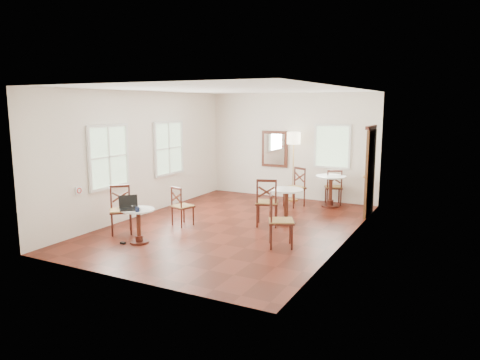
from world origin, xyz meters
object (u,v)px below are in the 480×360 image
at_px(laptop, 129,206).
at_px(mouse, 137,209).
at_px(chair_back_a, 334,187).
at_px(water_glass, 134,208).
at_px(cafe_table_back, 331,188).
at_px(cafe_table_near, 139,222).
at_px(chair_back_b, 295,187).
at_px(chair_near_b, 121,210).
at_px(navy_mug, 137,209).
at_px(power_adapter, 123,243).
at_px(chair_mid_b, 280,221).
at_px(chair_mid_a, 267,202).
at_px(chair_near_a, 182,206).
at_px(floor_lamp, 294,143).
at_px(cafe_table_mid, 286,202).

relative_size(laptop, mouse, 4.46).
bearing_deg(mouse, chair_back_a, 62.53).
bearing_deg(water_glass, cafe_table_back, 63.70).
bearing_deg(mouse, cafe_table_near, 110.90).
distance_m(chair_back_b, water_glass, 4.85).
bearing_deg(chair_near_b, water_glass, -75.76).
height_order(cafe_table_back, chair_back_b, chair_back_b).
relative_size(cafe_table_near, navy_mug, 5.89).
bearing_deg(navy_mug, power_adapter, -173.33).
bearing_deg(navy_mug, chair_mid_b, 26.68).
distance_m(chair_back_b, laptop, 4.86).
bearing_deg(chair_mid_a, mouse, 34.43).
bearing_deg(mouse, chair_back_b, 68.56).
height_order(chair_mid_b, power_adapter, chair_mid_b).
relative_size(chair_near_a, laptop, 1.92).
relative_size(cafe_table_back, chair_mid_a, 0.77).
xyz_separation_m(cafe_table_back, power_adapter, (-2.68, -5.01, -0.49)).
relative_size(laptop, navy_mug, 4.03).
xyz_separation_m(floor_lamp, navy_mug, (-1.15, -5.25, -0.91)).
relative_size(chair_mid_b, laptop, 2.22).
distance_m(cafe_table_mid, chair_mid_b, 1.70).
bearing_deg(chair_back_a, laptop, 40.04).
relative_size(chair_near_b, navy_mug, 8.70).
relative_size(cafe_table_mid, chair_back_a, 0.83).
bearing_deg(mouse, floor_lamp, 73.93).
height_order(chair_mid_b, laptop, chair_mid_b).
height_order(chair_near_a, chair_back_b, chair_back_b).
height_order(cafe_table_mid, chair_back_a, chair_back_a).
relative_size(cafe_table_back, water_glass, 8.59).
bearing_deg(chair_mid_a, cafe_table_mid, -151.25).
distance_m(cafe_table_back, chair_near_b, 5.48).
bearing_deg(cafe_table_near, chair_mid_a, 53.42).
relative_size(chair_near_b, floor_lamp, 0.52).
bearing_deg(floor_lamp, laptop, -105.60).
xyz_separation_m(chair_near_a, mouse, (0.01, -1.50, 0.26)).
bearing_deg(water_glass, chair_mid_a, 54.84).
xyz_separation_m(chair_mid_a, chair_back_b, (-0.14, 2.14, -0.03)).
xyz_separation_m(chair_near_b, power_adapter, (0.55, -0.58, -0.48)).
bearing_deg(cafe_table_back, power_adapter, -118.10).
distance_m(cafe_table_near, water_glass, 0.33).
bearing_deg(floor_lamp, chair_near_b, -113.58).
bearing_deg(water_glass, chair_near_a, 89.64).
bearing_deg(chair_mid_b, chair_mid_a, 7.06).
bearing_deg(chair_back_a, mouse, 41.62).
bearing_deg(cafe_table_back, chair_back_b, -157.71).
relative_size(floor_lamp, mouse, 18.53).
bearing_deg(cafe_table_mid, chair_near_b, -140.89).
bearing_deg(chair_back_b, mouse, -82.41).
height_order(chair_near_a, floor_lamp, floor_lamp).
distance_m(chair_back_b, floor_lamp, 1.33).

